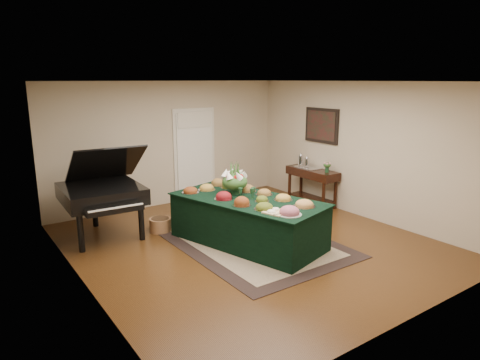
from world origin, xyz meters
TOP-DOWN VIEW (x-y plane):
  - ground at (0.00, 0.00)m, footprint 6.00×6.00m
  - area_rug at (0.04, 0.03)m, footprint 2.34×3.28m
  - kitchen_doorway at (0.60, 2.97)m, footprint 1.05×0.07m
  - buffet_table at (-0.04, 0.02)m, footprint 1.89×2.84m
  - food_platters at (-0.04, 0.02)m, footprint 1.38×2.45m
  - cutting_board at (-0.16, -0.84)m, footprint 0.39×0.39m
  - green_goblets at (-0.01, 0.03)m, footprint 0.28×0.22m
  - floral_centerpiece at (-0.04, 0.40)m, footprint 0.46×0.46m
  - grand_piano at (-1.92, 1.76)m, footprint 1.47×1.63m
  - wicker_basket at (-1.01, 1.41)m, footprint 0.39×0.39m
  - mahogany_sideboard at (2.50, 1.08)m, footprint 0.45×1.27m
  - tea_service at (2.50, 1.34)m, footprint 0.34×0.58m
  - pink_bouquet at (2.50, 0.65)m, footprint 0.18×0.18m
  - wall_painting at (2.72, 1.08)m, footprint 0.05×0.95m

SIDE VIEW (x-z plane):
  - ground at x=0.00m, z-range 0.00..0.00m
  - area_rug at x=0.04m, z-range 0.00..0.01m
  - wicker_basket at x=-1.01m, z-range 0.00..0.25m
  - buffet_table at x=-0.04m, z-range 0.00..0.79m
  - mahogany_sideboard at x=2.50m, z-range 0.22..1.02m
  - grand_piano at x=-1.92m, z-range -0.01..1.62m
  - cutting_board at x=-0.16m, z-range 0.78..0.88m
  - food_platters at x=-0.04m, z-range 0.78..0.90m
  - green_goblets at x=-0.01m, z-range 0.79..0.97m
  - tea_service at x=2.50m, z-range 0.78..1.07m
  - pink_bouquet at x=2.50m, z-range 0.84..1.08m
  - kitchen_doorway at x=0.60m, z-range -0.03..2.07m
  - floral_centerpiece at x=-0.04m, z-range 0.83..1.29m
  - wall_painting at x=2.72m, z-range 1.38..2.12m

